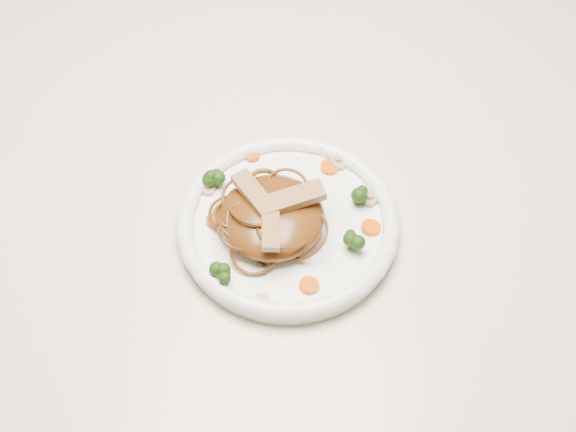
{
  "coord_description": "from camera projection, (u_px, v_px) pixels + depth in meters",
  "views": [
    {
      "loc": [
        0.1,
        -0.64,
        1.52
      ],
      "look_at": [
        0.04,
        -0.1,
        0.78
      ],
      "focal_mm": 50.49,
      "sensor_mm": 36.0,
      "label": 1
    }
  ],
  "objects": [
    {
      "name": "noodle_mound",
      "position": [
        272.0,
        217.0,
        0.91
      ],
      "size": [
        0.15,
        0.15,
        0.04
      ],
      "primitive_type": "ellipsoid",
      "rotation": [
        0.0,
        0.0,
        0.24
      ],
      "color": "#5B2C11",
      "rests_on": "plate"
    },
    {
      "name": "broccoli_0",
      "position": [
        359.0,
        192.0,
        0.93
      ],
      "size": [
        0.03,
        0.03,
        0.03
      ],
      "primitive_type": null,
      "rotation": [
        0.0,
        0.0,
        0.09
      ],
      "color": "#1C400D",
      "rests_on": "plate"
    },
    {
      "name": "broccoli_3",
      "position": [
        355.0,
        240.0,
        0.9
      ],
      "size": [
        0.03,
        0.03,
        0.03
      ],
      "primitive_type": null,
      "rotation": [
        0.0,
        0.0,
        0.31
      ],
      "color": "#1C400D",
      "rests_on": "plate"
    },
    {
      "name": "table",
      "position": [
        262.0,
        212.0,
        1.08
      ],
      "size": [
        1.2,
        0.8,
        0.75
      ],
      "color": "beige",
      "rests_on": "ground"
    },
    {
      "name": "carrot_0",
      "position": [
        329.0,
        167.0,
        0.97
      ],
      "size": [
        0.03,
        0.03,
        0.0
      ],
      "primitive_type": "cylinder",
      "rotation": [
        0.0,
        0.0,
        0.41
      ],
      "color": "#ED5908",
      "rests_on": "plate"
    },
    {
      "name": "carrot_1",
      "position": [
        215.0,
        221.0,
        0.93
      ],
      "size": [
        0.02,
        0.02,
        0.0
      ],
      "primitive_type": "cylinder",
      "rotation": [
        0.0,
        0.0,
        0.15
      ],
      "color": "#ED5908",
      "rests_on": "plate"
    },
    {
      "name": "carrot_2",
      "position": [
        371.0,
        227.0,
        0.92
      ],
      "size": [
        0.03,
        0.03,
        0.0
      ],
      "primitive_type": "cylinder",
      "rotation": [
        0.0,
        0.0,
        0.28
      ],
      "color": "#ED5908",
      "rests_on": "plate"
    },
    {
      "name": "broccoli_2",
      "position": [
        222.0,
        274.0,
        0.87
      ],
      "size": [
        0.03,
        0.03,
        0.03
      ],
      "primitive_type": null,
      "rotation": [
        0.0,
        0.0,
        0.13
      ],
      "color": "#1C400D",
      "rests_on": "plate"
    },
    {
      "name": "plate",
      "position": [
        288.0,
        227.0,
        0.93
      ],
      "size": [
        0.29,
        0.29,
        0.02
      ],
      "primitive_type": "cylinder",
      "rotation": [
        0.0,
        0.0,
        -0.14
      ],
      "color": "white",
      "rests_on": "table"
    },
    {
      "name": "carrot_4",
      "position": [
        309.0,
        285.0,
        0.87
      ],
      "size": [
        0.03,
        0.03,
        0.0
      ],
      "primitive_type": "cylinder",
      "rotation": [
        0.0,
        0.0,
        0.44
      ],
      "color": "#ED5908",
      "rests_on": "plate"
    },
    {
      "name": "carrot_3",
      "position": [
        252.0,
        156.0,
        0.98
      ],
      "size": [
        0.02,
        0.02,
        0.0
      ],
      "primitive_type": "cylinder",
      "rotation": [
        0.0,
        0.0,
        0.08
      ],
      "color": "#ED5908",
      "rests_on": "plate"
    },
    {
      "name": "mushroom_3",
      "position": [
        338.0,
        161.0,
        0.98
      ],
      "size": [
        0.03,
        0.03,
        0.01
      ],
      "primitive_type": "cylinder",
      "rotation": [
        0.0,
        0.0,
        2.04
      ],
      "color": "beige",
      "rests_on": "plate"
    },
    {
      "name": "mushroom_2",
      "position": [
        206.0,
        187.0,
        0.95
      ],
      "size": [
        0.04,
        0.04,
        0.01
      ],
      "primitive_type": "cylinder",
      "rotation": [
        0.0,
        0.0,
        -0.97
      ],
      "color": "beige",
      "rests_on": "plate"
    },
    {
      "name": "chicken_c",
      "position": [
        270.0,
        227.0,
        0.87
      ],
      "size": [
        0.03,
        0.06,
        0.01
      ],
      "primitive_type": "cube",
      "rotation": [
        0.0,
        0.0,
        4.84
      ],
      "color": "#A4764D",
      "rests_on": "noodle_mound"
    },
    {
      "name": "broccoli_1",
      "position": [
        212.0,
        179.0,
        0.95
      ],
      "size": [
        0.03,
        0.03,
        0.03
      ],
      "primitive_type": null,
      "rotation": [
        0.0,
        0.0,
        0.37
      ],
      "color": "#1C400D",
      "rests_on": "plate"
    },
    {
      "name": "mushroom_1",
      "position": [
        370.0,
        199.0,
        0.94
      ],
      "size": [
        0.02,
        0.02,
        0.01
      ],
      "primitive_type": "cylinder",
      "rotation": [
        0.0,
        0.0,
        1.52
      ],
      "color": "beige",
      "rests_on": "plate"
    },
    {
      "name": "ground",
      "position": [
        270.0,
        407.0,
        1.6
      ],
      "size": [
        4.0,
        4.0,
        0.0
      ],
      "primitive_type": "plane",
      "color": "brown",
      "rests_on": "ground"
    },
    {
      "name": "mushroom_0",
      "position": [
        260.0,
        301.0,
        0.86
      ],
      "size": [
        0.03,
        0.03,
        0.01
      ],
      "primitive_type": "cylinder",
      "rotation": [
        0.0,
        0.0,
        0.61
      ],
      "color": "beige",
      "rests_on": "plate"
    },
    {
      "name": "chicken_b",
      "position": [
        254.0,
        194.0,
        0.9
      ],
      "size": [
        0.06,
        0.06,
        0.01
      ],
      "primitive_type": "cube",
      "rotation": [
        0.0,
        0.0,
        2.26
      ],
      "color": "#A4764D",
      "rests_on": "noodle_mound"
    },
    {
      "name": "chicken_a",
      "position": [
        292.0,
        199.0,
        0.9
      ],
      "size": [
        0.08,
        0.05,
        0.01
      ],
      "primitive_type": "cube",
      "rotation": [
        0.0,
        0.0,
        0.45
      ],
      "color": "#A4764D",
      "rests_on": "noodle_mound"
    }
  ]
}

